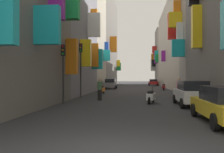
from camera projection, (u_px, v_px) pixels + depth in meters
name	position (u px, v px, depth m)	size (l,w,h in m)	color
ground_plane	(135.00, 90.00, 35.22)	(140.00, 140.00, 0.00)	#2D2D30
building_left_mid_a	(60.00, 28.00, 26.08)	(7.34, 12.72, 14.11)	gray
building_left_mid_b	(83.00, 40.00, 37.04)	(7.07, 9.32, 14.95)	#BCB29E
building_left_mid_c	(100.00, 40.00, 53.79)	(7.36, 24.36, 20.19)	slate
building_right_mid_a	(211.00, 4.00, 25.15)	(7.33, 3.72, 18.86)	gray
building_right_mid_b	(184.00, 46.00, 39.99)	(7.17, 26.15, 13.95)	#B2A899
building_right_mid_c	(171.00, 57.00, 54.98)	(6.78, 3.99, 12.60)	#9E9384
building_right_far	(168.00, 57.00, 60.62)	(7.15, 7.33, 13.66)	slate
parked_car_white	(192.00, 93.00, 15.15)	(1.85, 4.17, 1.57)	white
parked_car_red	(153.00, 82.00, 52.32)	(1.96, 4.08, 1.35)	#B21E1E
parked_car_grey	(110.00, 84.00, 37.27)	(1.87, 4.12, 1.52)	slate
scooter_orange	(102.00, 89.00, 26.22)	(0.55, 1.96, 1.13)	orange
scooter_white	(151.00, 97.00, 16.60)	(0.70, 1.89, 1.13)	silver
scooter_red	(164.00, 87.00, 33.25)	(0.61, 1.81, 1.13)	red
pedestrian_crossing	(100.00, 90.00, 18.81)	(0.49, 0.49, 1.68)	black
pedestrian_near_left	(179.00, 89.00, 18.20)	(0.41, 0.41, 1.76)	#292929
traffic_light_near_corner	(81.00, 61.00, 21.04)	(0.26, 0.34, 4.73)	#2D2D2D
traffic_light_far_corner	(63.00, 63.00, 16.23)	(0.26, 0.34, 3.98)	#2D2D2D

